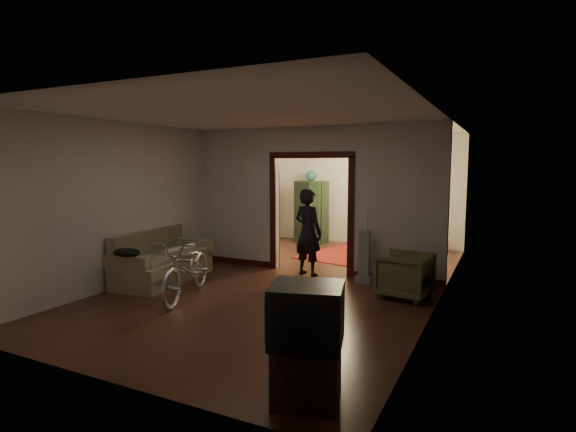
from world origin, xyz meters
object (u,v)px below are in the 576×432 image
Objects in this scene: bicycle at (187,268)px; person at (308,232)px; sofa at (164,256)px; locker at (311,212)px; desk at (405,237)px; armchair at (404,275)px.

bicycle is 1.10× the size of person.
sofa is 1.18× the size of locker.
sofa reaches higher than desk.
armchair is 0.47× the size of locker.
armchair is 5.20m from locker.
armchair reaches higher than desk.
person is at bearing -55.59° from locker.
sofa is at bearing -86.94° from locker.
desk is (3.31, 4.76, -0.11)m from sofa.
desk is (2.52, -0.11, -0.49)m from locker.
bicycle reaches higher than sofa.
bicycle reaches higher than desk.
desk is (-0.77, 3.89, -0.02)m from armchair.
person is 1.80× the size of desk.
bicycle is at bearing -38.11° from sofa.
person is 3.63m from locker.
person is (2.16, 1.50, 0.37)m from sofa.
desk is at bearing 48.50° from sofa.
desk is at bearing -160.45° from armchair.
sofa is 4.17m from armchair.
sofa is at bearing -69.65° from armchair.
locker is at bearing -132.19° from armchair.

